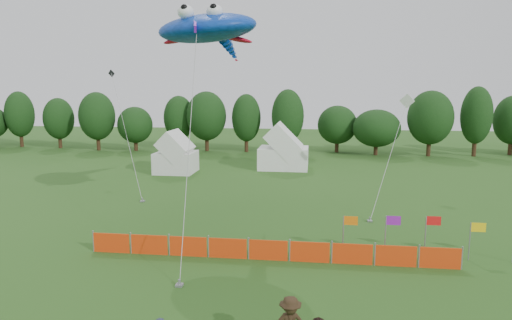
# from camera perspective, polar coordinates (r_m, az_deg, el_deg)

# --- Properties ---
(treeline) EXTENTS (104.57, 8.78, 8.36)m
(treeline) POSITION_cam_1_polar(r_m,az_deg,el_deg) (58.31, 6.59, 4.91)
(treeline) COLOR #382314
(treeline) RESTS_ON ground
(tent_left) EXTENTS (3.79, 3.79, 3.35)m
(tent_left) POSITION_cam_1_polar(r_m,az_deg,el_deg) (45.58, -9.99, 0.55)
(tent_left) COLOR white
(tent_left) RESTS_ON ground
(tent_right) EXTENTS (5.12, 4.10, 3.62)m
(tent_right) POSITION_cam_1_polar(r_m,az_deg,el_deg) (47.17, 3.47, 1.12)
(tent_right) COLOR white
(tent_right) RESTS_ON ground
(barrier_fence) EXTENTS (17.90, 0.06, 1.00)m
(barrier_fence) POSITION_cam_1_polar(r_m,az_deg,el_deg) (22.51, 1.52, -11.20)
(barrier_fence) COLOR red
(barrier_fence) RESTS_ON ground
(flag_row) EXTENTS (8.73, 0.57, 2.15)m
(flag_row) POSITION_cam_1_polar(r_m,az_deg,el_deg) (23.99, 20.97, -8.29)
(flag_row) COLOR gray
(flag_row) RESTS_ON ground
(stingray_kite) EXTENTS (7.76, 16.32, 12.65)m
(stingray_kite) POSITION_cam_1_polar(r_m,az_deg,el_deg) (26.84, -5.91, 15.88)
(stingray_kite) COLOR #0D40C2
(stingray_kite) RESTS_ON ground
(small_kite_white) EXTENTS (4.50, 10.25, 7.85)m
(small_kite_white) POSITION_cam_1_polar(r_m,az_deg,el_deg) (35.93, 17.32, 3.58)
(small_kite_white) COLOR white
(small_kite_white) RESTS_ON ground
(small_kite_dark) EXTENTS (7.14, 10.44, 10.00)m
(small_kite_dark) POSITION_cam_1_polar(r_m,az_deg,el_deg) (40.08, -16.15, 4.09)
(small_kite_dark) COLOR black
(small_kite_dark) RESTS_ON ground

